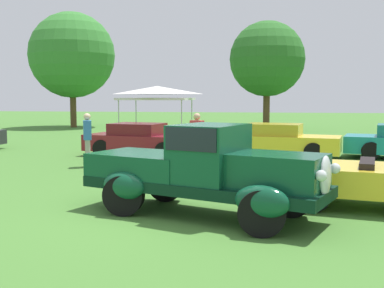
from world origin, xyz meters
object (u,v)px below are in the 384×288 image
at_px(spectator_near_truck, 87,138).
at_px(canopy_tent_left_field, 157,92).
at_px(feature_pickup_truck, 205,169).
at_px(show_car_yellow, 278,141).
at_px(show_car_burgundy, 140,140).
at_px(spectator_between_cars, 197,138).

relative_size(spectator_near_truck, canopy_tent_left_field, 0.53).
bearing_deg(feature_pickup_truck, show_car_yellow, 80.78).
relative_size(show_car_burgundy, canopy_tent_left_field, 1.37).
bearing_deg(canopy_tent_left_field, spectator_between_cars, -67.91).
height_order(show_car_burgundy, spectator_near_truck, spectator_near_truck).
height_order(feature_pickup_truck, canopy_tent_left_field, canopy_tent_left_field).
relative_size(show_car_burgundy, show_car_yellow, 0.96).
xyz_separation_m(feature_pickup_truck, show_car_yellow, (1.48, 9.11, -0.27)).
bearing_deg(canopy_tent_left_field, show_car_burgundy, -83.81).
relative_size(feature_pickup_truck, spectator_between_cars, 2.83).
distance_m(feature_pickup_truck, spectator_between_cars, 6.35).
relative_size(show_car_yellow, spectator_between_cars, 2.72).
bearing_deg(show_car_burgundy, spectator_between_cars, -43.27).
bearing_deg(show_car_burgundy, spectator_near_truck, -107.18).
bearing_deg(show_car_burgundy, show_car_yellow, 5.88).
height_order(show_car_yellow, canopy_tent_left_field, canopy_tent_left_field).
xyz_separation_m(feature_pickup_truck, spectator_between_cars, (-1.08, 6.26, 0.04)).
relative_size(spectator_near_truck, spectator_between_cars, 1.00).
height_order(spectator_between_cars, canopy_tent_left_field, canopy_tent_left_field).
distance_m(feature_pickup_truck, show_car_yellow, 9.23).
bearing_deg(spectator_near_truck, show_car_yellow, 30.23).
bearing_deg(canopy_tent_left_field, feature_pickup_truck, -73.32).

